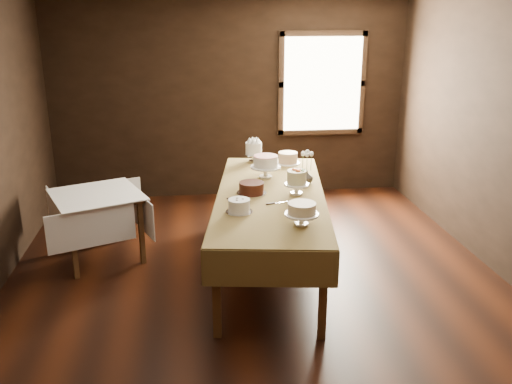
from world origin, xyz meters
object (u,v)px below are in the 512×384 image
Objects in this scene: cake_lattice at (266,168)px; cake_server_a at (282,202)px; cake_meringue at (254,153)px; cake_server_d at (299,183)px; cake_chocolate at (252,188)px; cake_server_c at (261,182)px; side_table at (97,202)px; flower_vase at (307,177)px; cake_cream at (302,215)px; cake_server_e at (240,202)px; cake_server_b at (301,209)px; display_table at (271,199)px; cake_speckled at (288,158)px; cake_swirl at (239,206)px; cake_flowers at (297,183)px.

cake_server_a is at bearing -87.66° from cake_lattice.
cake_meringue is 1.00m from cake_server_d.
cake_chocolate is 0.40m from cake_server_c.
flower_vase is at bearing -5.87° from side_table.
cake_cream reaches higher than cake_server_a.
cake_server_e is (-0.32, -1.46, -0.11)m from cake_meringue.
cake_lattice reaches higher than cake_chocolate.
cake_server_a is 0.26m from cake_server_b.
cake_meringue is 0.67m from cake_lattice.
display_table is 19.85× the size of flower_vase.
side_table is 1.93m from cake_meringue.
cake_cream is 1.19m from cake_server_d.
cake_meringue is (-0.02, 1.21, 0.18)m from display_table.
side_table is 3.45× the size of cake_lattice.
display_table is 1.22m from cake_meringue.
cake_speckled is 1.61m from cake_server_b.
cake_server_e is (-0.69, -0.53, 0.00)m from cake_server_d.
cake_meringue is 0.83× the size of cake_lattice.
cake_server_b is (0.20, -0.51, 0.07)m from display_table.
cake_server_e is at bearing -119.91° from cake_chocolate.
cake_meringue is at bearing 78.63° from cake_swirl.
cake_server_d is (0.37, -0.92, -0.11)m from cake_meringue.
cake_lattice is at bearing 67.66° from cake_chocolate.
display_table is 0.57m from cake_lattice.
cake_flowers is 0.88× the size of cake_cream.
cake_chocolate reaches higher than cake_server_c.
cake_lattice is 1.39× the size of cake_server_a.
cake_flowers reaches higher than cake_server_a.
cake_server_b is at bearing -27.07° from side_table.
cake_swirl is at bearing -164.28° from cake_server_d.
display_table reaches higher than side_table.
display_table is 11.90× the size of cake_server_c.
cake_server_d is (0.29, 0.58, 0.00)m from cake_server_a.
cake_meringue is 1.04m from flower_vase.
cake_lattice is 1.39× the size of cake_server_c.
cake_server_c is (-0.24, 0.89, 0.00)m from cake_server_b.
cake_server_c reaches higher than side_table.
cake_server_a is (0.26, -0.30, -0.05)m from cake_chocolate.
cake_lattice is 1.13m from cake_swirl.
cake_server_b is (-0.17, -1.60, -0.06)m from cake_speckled.
cake_cream is at bearing -85.81° from cake_meringue.
cake_cream is (1.93, -1.39, 0.28)m from side_table.
cake_cream is at bearing -97.10° from cake_speckled.
cake_server_c is 0.48m from flower_vase.
flower_vase reaches higher than display_table.
cake_meringue reaches higher than display_table.
cake_chocolate reaches higher than cake_server_a.
cake_cream is (0.32, -0.89, 0.04)m from cake_chocolate.
cake_server_b is at bearing -96.23° from cake_speckled.
cake_cream is at bearing -69.90° from cake_chocolate.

